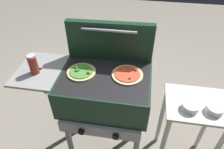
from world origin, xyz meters
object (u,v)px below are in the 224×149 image
object	(u,v)px
grill	(103,91)
pizza_veggie	(81,72)
topping_bowl_near	(215,109)
pizza_pepperoni	(127,74)
sauce_jar	(33,64)
prep_table	(190,122)
topping_bowl_far	(190,107)

from	to	relation	value
grill	pizza_veggie	bearing A→B (deg)	175.70
topping_bowl_near	pizza_pepperoni	bearing A→B (deg)	171.59
sauce_jar	prep_table	size ratio (longest dim) A/B	0.20
pizza_veggie	pizza_pepperoni	bearing A→B (deg)	4.18
pizza_pepperoni	prep_table	xyz separation A→B (m)	(0.51, -0.03, -0.38)
prep_table	topping_bowl_far	size ratio (longest dim) A/B	6.41
sauce_jar	prep_table	distance (m)	1.23
grill	pizza_pepperoni	size ratio (longest dim) A/B	4.41
sauce_jar	topping_bowl_near	size ratio (longest dim) A/B	1.28
grill	topping_bowl_far	xyz separation A→B (m)	(0.61, -0.06, 0.00)
pizza_veggie	sauce_jar	bearing A→B (deg)	-171.26
pizza_pepperoni	topping_bowl_near	world-z (taller)	pizza_pepperoni
sauce_jar	pizza_pepperoni	bearing A→B (deg)	6.47
pizza_veggie	prep_table	xyz separation A→B (m)	(0.83, -0.01, -0.38)
pizza_veggie	topping_bowl_far	size ratio (longest dim) A/B	1.76
pizza_pepperoni	pizza_veggie	xyz separation A→B (m)	(-0.32, -0.02, 0.00)
pizza_veggie	sauce_jar	distance (m)	0.33
pizza_veggie	prep_table	size ratio (longest dim) A/B	0.27
pizza_veggie	topping_bowl_near	xyz separation A→B (m)	(0.93, -0.07, -0.15)
topping_bowl_near	sauce_jar	bearing A→B (deg)	179.26
prep_table	topping_bowl_far	xyz separation A→B (m)	(-0.06, -0.06, 0.23)
sauce_jar	topping_bowl_far	bearing A→B (deg)	-1.09
pizza_pepperoni	prep_table	size ratio (longest dim) A/B	0.29
sauce_jar	topping_bowl_near	world-z (taller)	sauce_jar
topping_bowl_near	topping_bowl_far	size ratio (longest dim) A/B	0.99
grill	topping_bowl_near	distance (m)	0.77
sauce_jar	topping_bowl_near	distance (m)	1.27
sauce_jar	prep_table	bearing A→B (deg)	2.10
grill	pizza_veggie	size ratio (longest dim) A/B	4.73
pizza_pepperoni	pizza_veggie	bearing A→B (deg)	-175.82
grill	prep_table	world-z (taller)	grill
grill	sauce_jar	distance (m)	0.53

